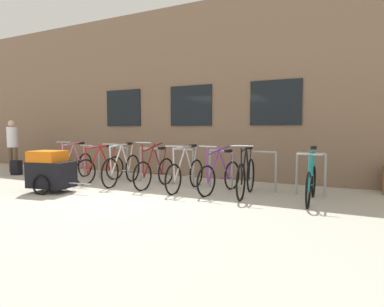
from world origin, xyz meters
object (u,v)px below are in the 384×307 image
Objects in this scene: bicycle_pink at (75,165)px; bicycle_black at (246,176)px; bicycle_teal at (311,182)px; backpack at (16,168)px; bicycle_white at (122,168)px; bike_trailer at (51,171)px; person_by_bench at (13,142)px; bicycle_maroon at (155,171)px; bicycle_silver at (186,173)px; bicycle_red at (101,168)px; bicycle_purple at (220,176)px; wooden_bench at (43,159)px.

bicycle_black is (4.96, -0.10, 0.01)m from bicycle_pink.
bicycle_pink is at bearing 179.11° from bicycle_teal.
backpack is (-7.17, -0.09, -0.18)m from bicycle_black.
bicycle_pink is 0.95× the size of bicycle_white.
bicycle_white reaches higher than bike_trailer.
person_by_bench is at bearing 176.97° from bicycle_pink.
bicycle_maroon is 0.84m from bicycle_silver.
bicycle_maroon is at bearing -6.68° from backpack.
bicycle_purple reaches higher than bicycle_red.
bicycle_black is 4.25m from bike_trailer.
bicycle_pink is at bearing 176.24° from bicycle_white.
person_by_bench is (-6.38, 0.28, 0.58)m from bicycle_silver.
bicycle_red is at bearing 90.04° from bike_trailer.
bicycle_silver is 6.56m from wooden_bench.
bicycle_silver is 1.08× the size of wooden_bench.
bicycle_purple is at bearing 25.61° from bike_trailer.
bicycle_teal is at bearing -2.14° from bicycle_purple.
bicycle_teal is 4.50m from bicycle_white.
bicycle_silver is at bearing -0.44° from bicycle_white.
wooden_bench is at bearing 160.97° from bicycle_red.
wooden_bench is at bearing 171.40° from bicycle_teal.
backpack is at bearing -178.61° from bicycle_purple.
bicycle_black reaches higher than bicycle_pink.
bicycle_red is at bearing -2.95° from person_by_bench.
bicycle_pink is 3.87× the size of backpack.
bicycle_black is 1.05× the size of wooden_bench.
bicycle_black is at bearing -6.91° from backpack.
bicycle_black is 7.93m from wooden_bench.
backpack is at bearing -177.52° from bicycle_red.
bicycle_silver is 0.99× the size of bicycle_white.
bicycle_purple reaches higher than wooden_bench.
person_by_bench is 3.80× the size of backpack.
bicycle_black is at bearing 0.31° from bicycle_white.
bicycle_white is 1.21× the size of bike_trailer.
bicycle_maroon is at bearing 178.43° from bicycle_silver.
bicycle_purple is at bearing 177.86° from bicycle_teal.
backpack is at bearing -179.30° from bicycle_black.
person_by_bench reaches higher than bicycle_teal.
bicycle_red is 0.99m from bicycle_pink.
bicycle_teal reaches higher than bicycle_purple.
bicycle_purple is 1.01× the size of person_by_bench.
bicycle_teal is at bearing -0.55° from bicycle_red.
bicycle_teal is 8.46m from backpack.
bicycle_teal is at bearing 0.22° from bicycle_white.
wooden_bench is (-6.40, 1.41, -0.04)m from bicycle_silver.
bicycle_red is 3.36m from bicycle_purple.
bicycle_teal is at bearing -7.01° from backpack.
person_by_bench reaches higher than bicycle_silver.
backpack is (-4.93, -0.08, -0.16)m from bicycle_maroon.
bicycle_teal is 3.53m from bicycle_maroon.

